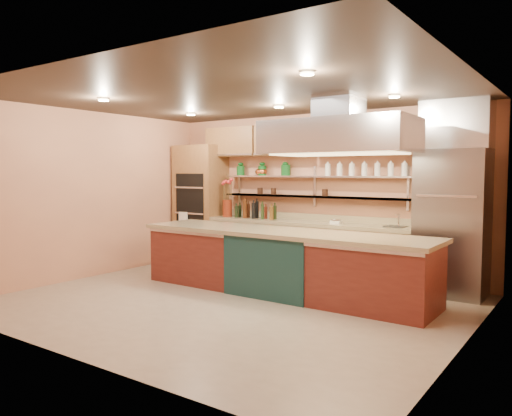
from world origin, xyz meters
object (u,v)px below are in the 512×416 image
Objects in this scene: island at (281,262)px; kitchen_scale at (336,221)px; flower_vase at (227,208)px; refrigerator at (452,223)px; copper_kettle at (260,172)px; green_canister at (286,170)px.

kitchen_scale is (0.24, 1.33, 0.51)m from island.
refrigerator is at bearing -0.14° from flower_vase.
copper_kettle reaches higher than island.
island is at bearing -60.65° from green_canister.
green_canister is at bearing 0.00° from copper_kettle.
island is at bearing -33.09° from flower_vase.
green_canister reaches higher than flower_vase.
copper_kettle is at bearing 20.35° from flower_vase.
copper_kettle reaches higher than kitchen_scale.
refrigerator reaches higher than island.
copper_kettle reaches higher than flower_vase.
green_canister is at bearing 177.52° from kitchen_scale.
kitchen_scale is 1.88m from copper_kettle.
refrigerator is 6.51× the size of flower_vase.
copper_kettle is (-1.68, 0.22, 0.80)m from kitchen_scale.
island is 23.06× the size of green_canister.
refrigerator is 3.04m from green_canister.
refrigerator reaches higher than copper_kettle.
kitchen_scale is at bearing 0.00° from flower_vase.
flower_vase is 1.39m from green_canister.
flower_vase reaches higher than kitchen_scale.
refrigerator is 4.10m from flower_vase.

